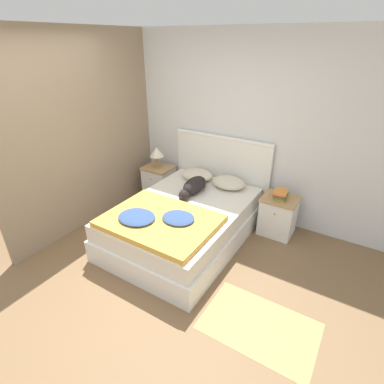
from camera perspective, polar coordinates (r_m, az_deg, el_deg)
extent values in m
plane|color=brown|center=(3.47, -10.99, -17.08)|extent=(16.00, 16.00, 0.00)
cube|color=silver|center=(4.42, 6.52, 12.32)|extent=(9.00, 0.06, 2.55)
cube|color=gray|center=(4.43, -17.50, 11.32)|extent=(0.06, 3.10, 2.55)
cube|color=white|center=(4.00, -1.54, -7.03)|extent=(1.45, 2.03, 0.29)
cube|color=silver|center=(3.86, -1.59, -3.91)|extent=(1.39, 1.97, 0.22)
cube|color=white|center=(4.59, 5.51, 3.53)|extent=(1.53, 0.04, 1.12)
cylinder|color=white|center=(4.40, 5.84, 10.24)|extent=(1.53, 0.06, 0.06)
cube|color=white|center=(5.02, -6.27, 1.78)|extent=(0.43, 0.38, 0.51)
cube|color=tan|center=(4.91, -6.43, 4.63)|extent=(0.46, 0.41, 0.03)
sphere|color=tan|center=(4.82, -7.80, 2.45)|extent=(0.02, 0.02, 0.02)
cube|color=white|center=(4.22, 16.02, -4.49)|extent=(0.43, 0.38, 0.51)
cube|color=tan|center=(4.09, 16.50, -1.26)|extent=(0.46, 0.41, 0.03)
sphere|color=tan|center=(3.98, 15.42, -4.04)|extent=(0.02, 0.02, 0.02)
ellipsoid|color=beige|center=(4.49, 1.03, 3.31)|extent=(0.48, 0.38, 0.14)
ellipsoid|color=beige|center=(4.27, 7.02, 1.80)|extent=(0.48, 0.38, 0.14)
cube|color=gold|center=(3.46, -6.09, -5.47)|extent=(1.26, 0.95, 0.06)
ellipsoid|color=#334C7F|center=(3.46, -10.49, -4.70)|extent=(0.44, 0.38, 0.06)
ellipsoid|color=#334C7F|center=(3.40, -2.61, -4.94)|extent=(0.38, 0.33, 0.05)
ellipsoid|color=black|center=(4.08, 0.47, 1.29)|extent=(0.23, 0.46, 0.21)
sphere|color=black|center=(3.90, -1.54, -0.65)|extent=(0.14, 0.14, 0.14)
ellipsoid|color=black|center=(3.86, -2.03, -1.15)|extent=(0.06, 0.08, 0.06)
cone|color=black|center=(3.90, -1.95, 0.24)|extent=(0.05, 0.05, 0.05)
cone|color=black|center=(3.86, -0.98, -0.03)|extent=(0.05, 0.05, 0.05)
ellipsoid|color=black|center=(4.24, 2.25, 1.46)|extent=(0.14, 0.21, 0.08)
cube|color=gold|center=(4.08, 16.61, -0.89)|extent=(0.14, 0.22, 0.03)
cube|color=#337547|center=(4.05, 16.56, -0.64)|extent=(0.18, 0.23, 0.02)
cube|color=#AD2D28|center=(4.04, 16.51, -0.33)|extent=(0.15, 0.21, 0.02)
cube|color=orange|center=(4.03, 16.56, 0.04)|extent=(0.19, 0.22, 0.03)
cylinder|color=#9E7A4C|center=(4.88, -6.61, 4.80)|extent=(0.11, 0.11, 0.02)
cylinder|color=#9E7A4C|center=(4.84, -6.67, 5.85)|extent=(0.02, 0.02, 0.17)
cone|color=beige|center=(4.79, -6.77, 7.61)|extent=(0.23, 0.23, 0.15)
cube|color=tan|center=(3.13, 12.69, -23.63)|extent=(1.04, 0.69, 0.00)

